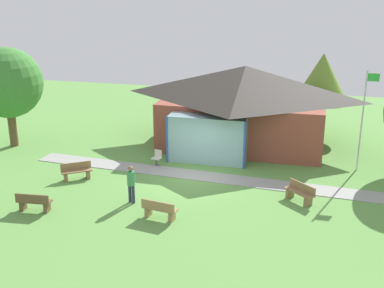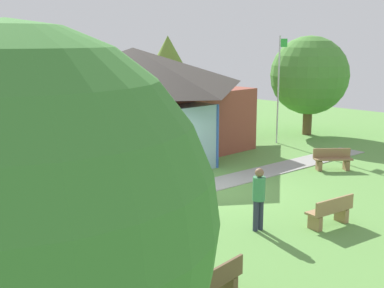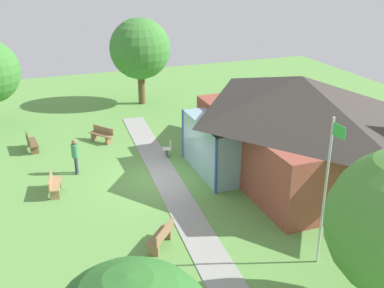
% 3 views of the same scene
% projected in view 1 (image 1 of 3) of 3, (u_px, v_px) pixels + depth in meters
% --- Properties ---
extents(ground_plane, '(44.00, 44.00, 0.00)m').
position_uv_depth(ground_plane, '(195.00, 179.00, 24.31)').
color(ground_plane, '#609947').
extents(pavilion, '(10.39, 8.25, 4.73)m').
position_uv_depth(pavilion, '(243.00, 104.00, 29.03)').
color(pavilion, brown).
rests_on(pavilion, ground_plane).
extents(footpath, '(18.17, 2.52, 0.03)m').
position_uv_depth(footpath, '(197.00, 175.00, 24.71)').
color(footpath, '#999993').
rests_on(footpath, ground_plane).
extents(flagpole, '(0.64, 0.08, 5.26)m').
position_uv_depth(flagpole, '(363.00, 116.00, 24.60)').
color(flagpole, silver).
rests_on(flagpole, ground_plane).
extents(bench_mid_left, '(1.48, 1.23, 0.84)m').
position_uv_depth(bench_mid_left, '(77.00, 172.00, 24.16)').
color(bench_mid_left, olive).
rests_on(bench_mid_left, ground_plane).
extents(bench_front_left, '(1.53, 0.57, 0.84)m').
position_uv_depth(bench_front_left, '(34.00, 203.00, 20.72)').
color(bench_front_left, brown).
rests_on(bench_front_left, ground_plane).
extents(bench_mid_right, '(1.42, 1.32, 0.84)m').
position_uv_depth(bench_mid_right, '(300.00, 193.00, 21.68)').
color(bench_mid_right, olive).
rests_on(bench_mid_right, ground_plane).
extents(bench_front_center, '(1.55, 0.68, 0.84)m').
position_uv_depth(bench_front_center, '(159.00, 210.00, 20.04)').
color(bench_front_center, '#9E7A51').
rests_on(bench_front_center, ground_plane).
extents(patio_chair_west, '(0.53, 0.53, 0.86)m').
position_uv_depth(patio_chair_west, '(157.00, 158.00, 25.97)').
color(patio_chair_west, beige).
rests_on(patio_chair_west, ground_plane).
extents(visitor_strolling_lawn, '(0.34, 0.34, 1.74)m').
position_uv_depth(visitor_strolling_lawn, '(131.00, 181.00, 21.35)').
color(visitor_strolling_lawn, '#2D3347').
rests_on(visitor_strolling_lawn, ground_plane).
extents(tree_behind_pavilion_right, '(3.43, 3.43, 5.28)m').
position_uv_depth(tree_behind_pavilion_right, '(322.00, 79.00, 30.19)').
color(tree_behind_pavilion_right, brown).
rests_on(tree_behind_pavilion_right, ground_plane).
extents(tree_west_hedge, '(4.10, 4.10, 5.89)m').
position_uv_depth(tree_west_hedge, '(7.00, 83.00, 28.20)').
color(tree_west_hedge, brown).
rests_on(tree_west_hedge, ground_plane).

